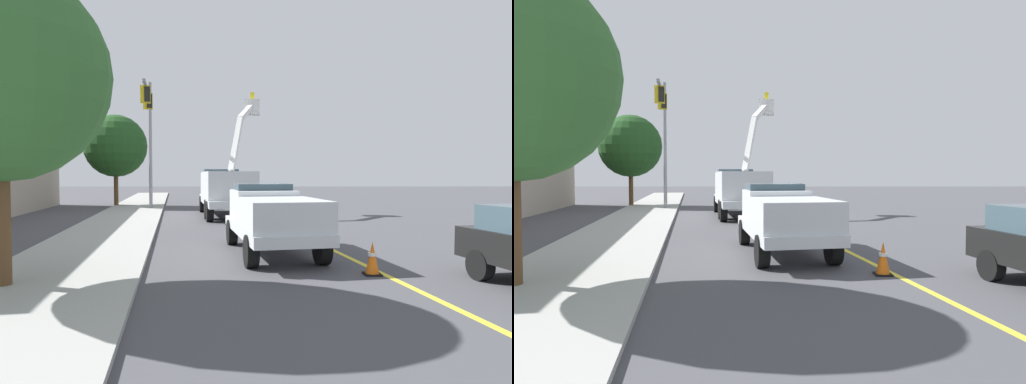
% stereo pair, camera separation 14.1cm
% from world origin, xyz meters
% --- Properties ---
extents(ground, '(120.00, 120.00, 0.00)m').
position_xyz_m(ground, '(0.00, 0.00, 0.00)').
color(ground, '#47474C').
extents(sidewalk_far_side, '(59.70, 14.11, 0.12)m').
position_xyz_m(sidewalk_far_side, '(-1.31, 7.31, 0.06)').
color(sidewalk_far_side, '#9E9E99').
rests_on(sidewalk_far_side, ground).
extents(lane_centre_stripe, '(49.25, 8.96, 0.01)m').
position_xyz_m(lane_centre_stripe, '(0.00, 0.00, 0.00)').
color(lane_centre_stripe, yellow).
rests_on(lane_centre_stripe, ground).
extents(utility_bucket_truck, '(8.51, 3.92, 7.36)m').
position_xyz_m(utility_bucket_truck, '(-0.34, 1.95, 1.62)').
color(utility_bucket_truck, silver).
rests_on(utility_bucket_truck, ground).
extents(service_pickup_truck, '(5.88, 3.05, 2.06)m').
position_xyz_m(service_pickup_truck, '(-12.13, -0.12, 1.12)').
color(service_pickup_truck, silver).
rests_on(service_pickup_truck, ground).
extents(passing_minivan, '(5.06, 2.72, 1.69)m').
position_xyz_m(passing_minivan, '(8.94, -1.13, 0.97)').
color(passing_minivan, black).
rests_on(passing_minivan, ground).
extents(traffic_cone_leading, '(0.40, 0.40, 0.79)m').
position_xyz_m(traffic_cone_leading, '(-14.88, -2.37, 0.39)').
color(traffic_cone_leading, black).
rests_on(traffic_cone_leading, ground).
extents(traffic_cone_mid_front, '(0.40, 0.40, 0.75)m').
position_xyz_m(traffic_cone_mid_front, '(-8.11, -1.17, 0.37)').
color(traffic_cone_mid_front, black).
rests_on(traffic_cone_mid_front, ground).
extents(traffic_cone_mid_rear, '(0.40, 0.40, 0.76)m').
position_xyz_m(traffic_cone_mid_rear, '(-2.49, -0.34, 0.37)').
color(traffic_cone_mid_rear, black).
rests_on(traffic_cone_mid_rear, ground).
extents(traffic_cone_trailing, '(0.40, 0.40, 0.88)m').
position_xyz_m(traffic_cone_trailing, '(4.10, 1.06, 0.43)').
color(traffic_cone_trailing, black).
rests_on(traffic_cone_trailing, ground).
extents(traffic_signal_mast, '(5.84, 1.21, 8.51)m').
position_xyz_m(traffic_signal_mast, '(2.50, 6.96, 5.63)').
color(traffic_signal_mast, gray).
rests_on(traffic_signal_mast, ground).
extents(street_tree_right, '(4.55, 4.55, 6.74)m').
position_xyz_m(street_tree_right, '(6.82, 10.45, 4.45)').
color(street_tree_right, brown).
rests_on(street_tree_right, ground).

